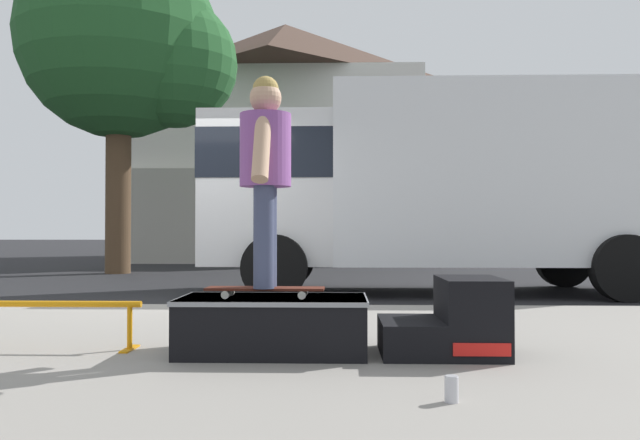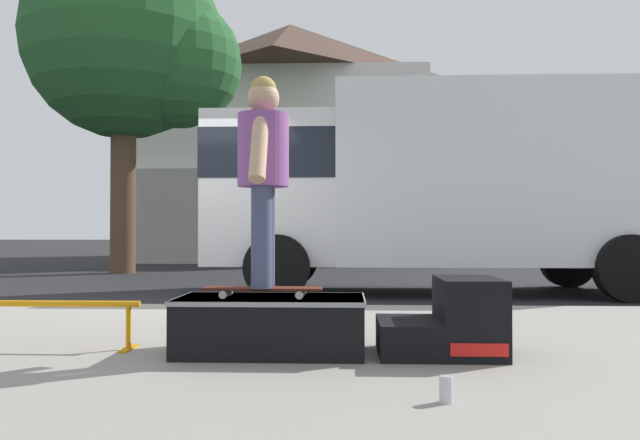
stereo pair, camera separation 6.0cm
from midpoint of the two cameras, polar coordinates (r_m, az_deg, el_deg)
ground_plane at (r=7.95m, az=-12.58°, el=-7.77°), size 140.00×140.00×0.00m
sidewalk_slab at (r=5.13m, az=-21.39°, el=-10.76°), size 50.00×5.00×0.12m
skate_box at (r=4.34m, az=-3.97°, el=-9.14°), size 1.25×0.67×0.38m
kicker_ramp at (r=4.37m, az=11.90°, el=-8.94°), size 0.80×0.65×0.51m
grind_rail at (r=4.93m, az=-24.64°, el=-7.43°), size 1.65×0.28×0.33m
skateboard at (r=4.27m, az=-4.68°, el=-6.15°), size 0.78×0.22×0.07m
skater_kid at (r=4.28m, az=-4.66°, el=5.09°), size 0.34×0.72×1.40m
soda_can at (r=3.20m, az=11.70°, el=-14.55°), size 0.07×0.07×0.13m
box_truck at (r=9.96m, az=10.51°, el=3.37°), size 6.91×2.63×3.05m
street_tree_main at (r=15.64m, az=-16.00°, el=14.63°), size 4.93×4.49×7.55m
house_behind at (r=23.03m, az=-2.61°, el=7.18°), size 9.54×8.23×8.40m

